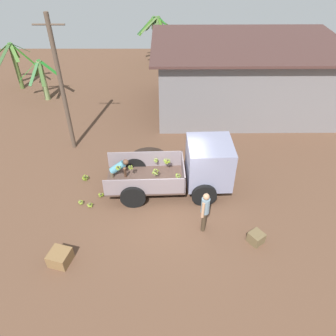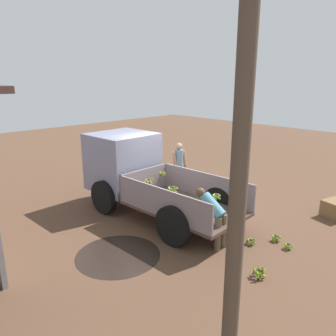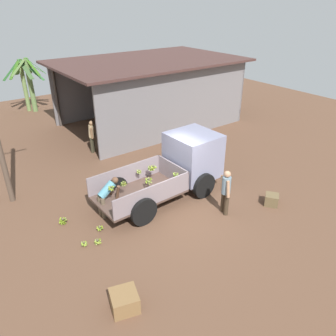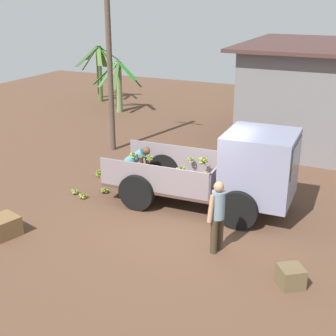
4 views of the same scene
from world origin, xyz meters
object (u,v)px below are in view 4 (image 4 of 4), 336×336
at_px(utility_pole, 110,63).
at_px(banana_bunch_on_ground_0, 105,190).
at_px(person_worker_loading, 135,163).
at_px(person_bystander_near_shed, 246,124).
at_px(person_foreground_visitor, 218,213).
at_px(cargo_truck, 241,170).
at_px(banana_bunch_on_ground_1, 75,191).
at_px(banana_bunch_on_ground_3, 83,195).
at_px(wooden_crate_1, 291,276).
at_px(banana_bunch_on_ground_2, 100,173).
at_px(wooden_crate_0, 3,226).

bearing_deg(utility_pole, banana_bunch_on_ground_0, -62.09).
bearing_deg(person_worker_loading, banana_bunch_on_ground_0, -137.94).
bearing_deg(person_bystander_near_shed, person_foreground_visitor, -40.18).
bearing_deg(cargo_truck, banana_bunch_on_ground_1, -170.81).
relative_size(banana_bunch_on_ground_0, banana_bunch_on_ground_3, 0.97).
xyz_separation_m(person_foreground_visitor, wooden_crate_1, (1.75, -0.64, -0.71)).
relative_size(banana_bunch_on_ground_2, wooden_crate_0, 0.47).
height_order(cargo_truck, person_bystander_near_shed, cargo_truck).
height_order(banana_bunch_on_ground_0, banana_bunch_on_ground_1, banana_bunch_on_ground_1).
xyz_separation_m(person_bystander_near_shed, wooden_crate_1, (3.27, -8.04, -0.67)).
bearing_deg(banana_bunch_on_ground_0, cargo_truck, 7.37).
relative_size(person_worker_loading, person_bystander_near_shed, 0.84).
bearing_deg(wooden_crate_0, person_foreground_visitor, 17.07).
relative_size(person_worker_loading, banana_bunch_on_ground_0, 5.58).
height_order(cargo_truck, person_foreground_visitor, cargo_truck).
bearing_deg(wooden_crate_0, banana_bunch_on_ground_1, 88.06).
relative_size(utility_pole, banana_bunch_on_ground_1, 30.19).
xyz_separation_m(utility_pole, banana_bunch_on_ground_0, (1.86, -3.51, -3.01)).
xyz_separation_m(banana_bunch_on_ground_0, banana_bunch_on_ground_3, (-0.34, -0.57, 0.01)).
relative_size(person_worker_loading, banana_bunch_on_ground_1, 6.59).
height_order(person_foreground_visitor, wooden_crate_0, person_foreground_visitor).
height_order(banana_bunch_on_ground_0, banana_bunch_on_ground_2, banana_bunch_on_ground_2).
relative_size(cargo_truck, utility_pole, 0.82).
bearing_deg(banana_bunch_on_ground_1, person_worker_loading, 38.55).
height_order(cargo_truck, banana_bunch_on_ground_1, cargo_truck).
bearing_deg(banana_bunch_on_ground_3, utility_pole, 110.46).
bearing_deg(person_foreground_visitor, banana_bunch_on_ground_0, -7.61).
relative_size(person_worker_loading, banana_bunch_on_ground_3, 5.43).
distance_m(utility_pole, person_bystander_near_shed, 5.32).
bearing_deg(banana_bunch_on_ground_3, banana_bunch_on_ground_1, 158.71).
xyz_separation_m(banana_bunch_on_ground_0, wooden_crate_0, (-0.81, -3.09, 0.14)).
xyz_separation_m(cargo_truck, person_bystander_near_shed, (-1.39, 5.28, -0.28)).
xyz_separation_m(banana_bunch_on_ground_3, wooden_crate_0, (-0.47, -2.52, 0.14)).
xyz_separation_m(banana_bunch_on_ground_1, banana_bunch_on_ground_2, (-0.12, 1.46, 0.03)).
bearing_deg(wooden_crate_1, wooden_crate_0, -172.80).
height_order(cargo_truck, wooden_crate_1, cargo_truck).
xyz_separation_m(cargo_truck, banana_bunch_on_ground_0, (-3.80, -0.49, -1.07)).
xyz_separation_m(utility_pole, banana_bunch_on_ground_1, (1.14, -3.93, -3.00)).
bearing_deg(banana_bunch_on_ground_2, banana_bunch_on_ground_0, -51.13).
relative_size(cargo_truck, banana_bunch_on_ground_1, 24.72).
relative_size(banana_bunch_on_ground_1, banana_bunch_on_ground_2, 0.66).
bearing_deg(wooden_crate_1, cargo_truck, 124.29).
relative_size(utility_pole, banana_bunch_on_ground_2, 19.99).
bearing_deg(person_foreground_visitor, banana_bunch_on_ground_3, 0.96).
distance_m(person_bystander_near_shed, banana_bunch_on_ground_2, 5.79).
distance_m(utility_pole, banana_bunch_on_ground_0, 4.98).
bearing_deg(person_foreground_visitor, banana_bunch_on_ground_1, 0.34).
bearing_deg(banana_bunch_on_ground_2, cargo_truck, -6.73).
xyz_separation_m(person_foreground_visitor, person_worker_loading, (-3.29, 2.29, -0.12)).
xyz_separation_m(cargo_truck, person_worker_loading, (-3.16, 0.17, -0.37)).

